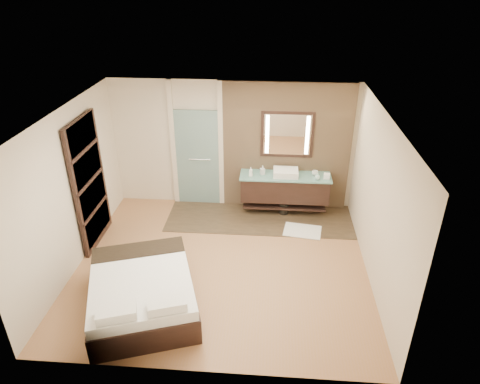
# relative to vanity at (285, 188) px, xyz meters

# --- Properties ---
(floor) EXTENTS (5.00, 5.00, 0.00)m
(floor) POSITION_rel_vanity_xyz_m (-1.10, -1.92, -0.58)
(floor) COLOR #A57245
(floor) RESTS_ON ground
(tile_strip) EXTENTS (3.80, 1.30, 0.01)m
(tile_strip) POSITION_rel_vanity_xyz_m (-0.50, -0.32, -0.57)
(tile_strip) COLOR #35281C
(tile_strip) RESTS_ON floor
(stone_wall) EXTENTS (2.60, 0.08, 2.70)m
(stone_wall) POSITION_rel_vanity_xyz_m (0.00, 0.29, 0.77)
(stone_wall) COLOR tan
(stone_wall) RESTS_ON floor
(vanity) EXTENTS (1.85, 0.55, 0.88)m
(vanity) POSITION_rel_vanity_xyz_m (0.00, 0.00, 0.00)
(vanity) COLOR black
(vanity) RESTS_ON stone_wall
(mirror_unit) EXTENTS (1.06, 0.04, 0.96)m
(mirror_unit) POSITION_rel_vanity_xyz_m (0.00, 0.24, 1.07)
(mirror_unit) COLOR black
(mirror_unit) RESTS_ON stone_wall
(frosted_door) EXTENTS (1.10, 0.12, 2.70)m
(frosted_door) POSITION_rel_vanity_xyz_m (-1.85, 0.28, 0.56)
(frosted_door) COLOR #AEDCD8
(frosted_door) RESTS_ON floor
(shoji_partition) EXTENTS (0.06, 1.20, 2.40)m
(shoji_partition) POSITION_rel_vanity_xyz_m (-3.53, -1.32, 0.63)
(shoji_partition) COLOR black
(shoji_partition) RESTS_ON floor
(bed) EXTENTS (2.01, 2.24, 0.72)m
(bed) POSITION_rel_vanity_xyz_m (-2.16, -3.08, -0.28)
(bed) COLOR black
(bed) RESTS_ON floor
(bath_mat) EXTENTS (0.79, 0.60, 0.02)m
(bath_mat) POSITION_rel_vanity_xyz_m (0.36, -0.75, -0.56)
(bath_mat) COLOR white
(bath_mat) RESTS_ON floor
(waste_bin) EXTENTS (0.23, 0.23, 0.26)m
(waste_bin) POSITION_rel_vanity_xyz_m (-0.00, -0.07, -0.45)
(waste_bin) COLOR black
(waste_bin) RESTS_ON floor
(tissue_box) EXTENTS (0.14, 0.14, 0.10)m
(tissue_box) POSITION_rel_vanity_xyz_m (0.82, -0.09, 0.33)
(tissue_box) COLOR white
(tissue_box) RESTS_ON vanity
(soap_bottle_a) EXTENTS (0.08, 0.08, 0.20)m
(soap_bottle_a) POSITION_rel_vanity_xyz_m (-0.70, -0.11, 0.38)
(soap_bottle_a) COLOR white
(soap_bottle_a) RESTS_ON vanity
(soap_bottle_b) EXTENTS (0.11, 0.11, 0.19)m
(soap_bottle_b) POSITION_rel_vanity_xyz_m (-0.47, 0.01, 0.38)
(soap_bottle_b) COLOR #B2B2B2
(soap_bottle_b) RESTS_ON vanity
(soap_bottle_c) EXTENTS (0.11, 0.11, 0.14)m
(soap_bottle_c) POSITION_rel_vanity_xyz_m (0.63, -0.15, 0.35)
(soap_bottle_c) COLOR silver
(soap_bottle_c) RESTS_ON vanity
(cup) EXTENTS (0.14, 0.14, 0.10)m
(cup) POSITION_rel_vanity_xyz_m (0.60, 0.05, 0.33)
(cup) COLOR white
(cup) RESTS_ON vanity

